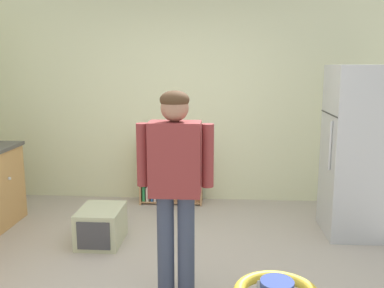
{
  "coord_description": "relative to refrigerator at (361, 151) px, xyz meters",
  "views": [
    {
      "loc": [
        0.41,
        -3.27,
        1.79
      ],
      "look_at": [
        0.16,
        0.39,
        1.11
      ],
      "focal_mm": 40.35,
      "sensor_mm": 36.0,
      "label": 1
    }
  ],
  "objects": [
    {
      "name": "refrigerator",
      "position": [
        0.0,
        0.0,
        0.0
      ],
      "size": [
        0.73,
        0.68,
        1.78
      ],
      "color": "#B7BABF",
      "rests_on": "ground"
    },
    {
      "name": "pet_carrier",
      "position": [
        -2.66,
        -0.44,
        -0.71
      ],
      "size": [
        0.42,
        0.55,
        0.36
      ],
      "color": "beige",
      "rests_on": "ground"
    },
    {
      "name": "bookshelf",
      "position": [
        -2.15,
        0.92,
        -0.53
      ],
      "size": [
        0.8,
        0.28,
        0.85
      ],
      "color": "tan",
      "rests_on": "ground"
    },
    {
      "name": "ground_plane",
      "position": [
        -1.87,
        -1.24,
        -0.89
      ],
      "size": [
        12.0,
        12.0,
        0.0
      ],
      "primitive_type": "plane",
      "color": "#B2A79A",
      "rests_on": "ground"
    },
    {
      "name": "back_wall",
      "position": [
        -1.87,
        1.09,
        0.46
      ],
      "size": [
        5.2,
        0.06,
        2.7
      ],
      "primitive_type": "cube",
      "color": "beige",
      "rests_on": "ground"
    },
    {
      "name": "standing_person",
      "position": [
        -1.8,
        -1.43,
        0.08
      ],
      "size": [
        0.57,
        0.22,
        1.6
      ],
      "color": "#373E54",
      "rests_on": "ground"
    }
  ]
}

